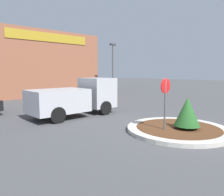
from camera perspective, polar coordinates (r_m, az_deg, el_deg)
ground_plane at (r=10.49m, az=16.79°, el=-8.32°), size 120.00×120.00×0.00m
traffic_island at (r=10.46m, az=16.81°, el=-7.86°), size 4.59×4.59×0.17m
stop_sign at (r=9.70m, az=13.74°, el=0.64°), size 0.66×0.07×2.44m
island_shrub at (r=10.22m, az=19.05°, el=-3.35°), size 1.12×1.12×1.41m
utility_truck at (r=13.46m, az=-9.36°, el=0.15°), size 5.38×2.26×2.28m
storefront_building at (r=27.10m, az=-18.59°, el=8.34°), size 12.76×6.07×7.07m
light_pole at (r=25.03m, az=0.21°, el=8.64°), size 0.70×0.30×5.82m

